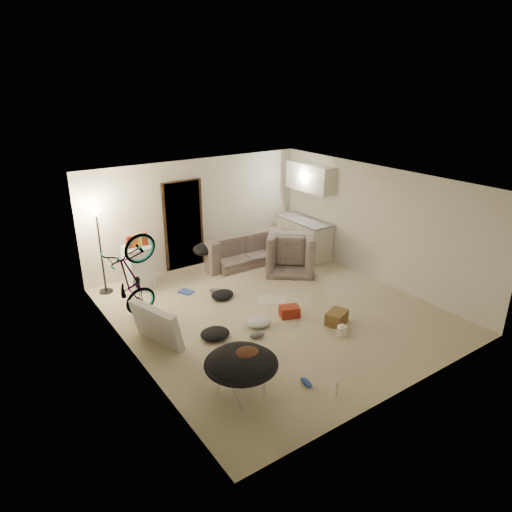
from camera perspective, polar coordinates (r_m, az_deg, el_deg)
floor at (r=8.88m, az=2.15°, el=-6.88°), size 5.50×6.00×0.02m
ceiling at (r=8.00m, az=2.41°, el=9.24°), size 5.50×6.00×0.02m
wall_back at (r=10.79m, az=-7.35°, el=5.40°), size 5.50×0.02×2.50m
wall_front at (r=6.42m, az=18.64°, el=-7.11°), size 5.50×0.02×2.50m
wall_left at (r=7.17m, az=-15.75°, el=-3.68°), size 0.02×6.00×2.50m
wall_right at (r=10.17m, az=14.89°, el=3.84°), size 0.02×6.00×2.50m
doorway at (r=10.66m, az=-9.09°, el=3.80°), size 0.85×0.10×2.04m
door_trim at (r=10.63m, az=-9.02°, el=3.76°), size 0.97×0.04×2.10m
floor_lamp at (r=9.63m, az=-19.09°, el=2.76°), size 0.28×0.28×1.81m
kitchen_counter at (r=11.53m, az=5.98°, el=2.29°), size 0.60×1.50×0.88m
counter_top at (r=11.39m, az=6.07°, el=4.47°), size 0.64×1.54×0.04m
kitchen_uppers at (r=11.21m, az=6.80°, el=9.72°), size 0.38×1.40×0.65m
sofa at (r=11.01m, az=-2.03°, el=0.59°), size 1.96×0.81×0.57m
armchair at (r=10.65m, az=4.28°, el=0.18°), size 1.42×1.39×0.69m
bicycle at (r=8.66m, az=-15.01°, el=-5.00°), size 1.75×0.86×0.99m
book_asset at (r=6.82m, az=9.99°, el=-16.82°), size 0.27×0.27×0.02m
mini_fridge at (r=10.03m, az=-14.44°, el=-1.25°), size 0.55×0.55×0.89m
snack_box_0 at (r=9.78m, az=-15.66°, el=1.53°), size 0.12×0.09×0.30m
snack_box_1 at (r=9.82m, az=-15.01°, el=1.67°), size 0.11×0.09×0.30m
snack_box_2 at (r=9.86m, az=-14.36°, el=1.81°), size 0.12×0.10×0.30m
snack_box_3 at (r=9.89m, az=-13.71°, el=1.95°), size 0.10×0.07×0.30m
saucer_chair at (r=6.49m, az=-1.86°, el=-14.01°), size 1.03×1.03×0.73m
hoodie at (r=6.37m, az=-1.34°, el=-12.48°), size 0.54×0.47×0.22m
sofa_drape at (r=10.48m, az=-6.43°, el=0.86°), size 0.57×0.47×0.28m
tv_box at (r=7.86m, az=-12.33°, el=-8.43°), size 0.57×1.10×0.71m
drink_case_a at (r=8.50m, az=10.05°, el=-7.59°), size 0.50×0.43×0.24m
drink_case_b at (r=8.64m, az=4.21°, el=-6.93°), size 0.43×0.37×0.21m
juicer at (r=8.17m, az=10.69°, el=-9.08°), size 0.17×0.17×0.25m
newspaper at (r=9.29m, az=1.98°, el=-5.43°), size 0.73×0.71×0.01m
book_blue at (r=9.68m, az=-8.72°, el=-4.45°), size 0.32×0.36×0.03m
book_white at (r=8.96m, az=4.40°, el=-6.49°), size 0.24×0.29×0.02m
shoe_0 at (r=10.68m, az=-4.70°, el=-1.50°), size 0.30×0.21×0.10m
shoe_1 at (r=9.57m, az=-5.06°, el=-4.31°), size 0.29×0.29×0.11m
shoe_2 at (r=6.94m, az=6.31°, el=-15.44°), size 0.13×0.26×0.09m
shoe_3 at (r=7.98m, az=0.13°, el=-9.83°), size 0.31×0.19×0.11m
clothes_lump_a at (r=8.00m, az=-5.15°, el=-9.63°), size 0.59×0.53×0.17m
clothes_lump_b at (r=9.34m, az=-4.21°, el=-4.84°), size 0.56×0.51×0.15m
clothes_lump_c at (r=8.33m, az=0.28°, el=-8.26°), size 0.56×0.52×0.14m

